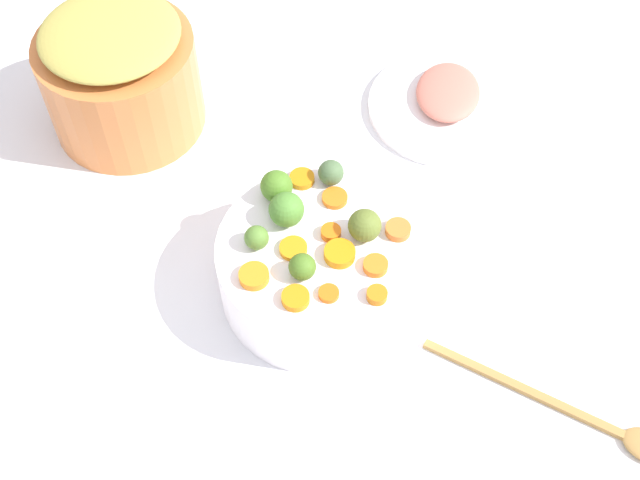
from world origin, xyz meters
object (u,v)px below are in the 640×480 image
serving_bowl_carrots (320,266)px  ham_plate (445,107)px  metal_pot (122,83)px  wooden_spoon (597,423)px

serving_bowl_carrots → ham_plate: (0.04, -0.36, -0.04)m
metal_pot → wooden_spoon: 0.77m
serving_bowl_carrots → wooden_spoon: size_ratio=0.80×
serving_bowl_carrots → ham_plate: serving_bowl_carrots is taller
metal_pot → wooden_spoon: metal_pot is taller
metal_pot → ham_plate: bearing=-140.8°
serving_bowl_carrots → metal_pot: metal_pot is taller
metal_pot → ham_plate: 0.47m
wooden_spoon → ham_plate: size_ratio=1.34×
serving_bowl_carrots → ham_plate: 0.36m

